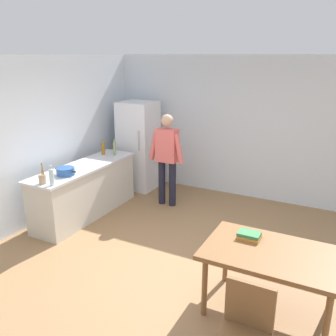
# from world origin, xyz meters

# --- Properties ---
(ground_plane) EXTENTS (14.00, 14.00, 0.00)m
(ground_plane) POSITION_xyz_m (0.00, 0.00, 0.00)
(ground_plane) COLOR #936D47
(wall_back) EXTENTS (6.40, 0.12, 2.70)m
(wall_back) POSITION_xyz_m (0.00, 3.00, 1.35)
(wall_back) COLOR silver
(wall_back) RESTS_ON ground_plane
(wall_left) EXTENTS (0.12, 5.60, 2.70)m
(wall_left) POSITION_xyz_m (-2.60, 0.20, 1.35)
(wall_left) COLOR silver
(wall_left) RESTS_ON ground_plane
(kitchen_counter) EXTENTS (0.64, 2.20, 0.90)m
(kitchen_counter) POSITION_xyz_m (-2.00, 0.80, 0.45)
(kitchen_counter) COLOR beige
(kitchen_counter) RESTS_ON ground_plane
(refrigerator) EXTENTS (0.70, 0.67, 1.80)m
(refrigerator) POSITION_xyz_m (-1.90, 2.40, 0.90)
(refrigerator) COLOR white
(refrigerator) RESTS_ON ground_plane
(person) EXTENTS (0.70, 0.22, 1.70)m
(person) POSITION_xyz_m (-0.95, 1.85, 0.98)
(person) COLOR #1E1E2D
(person) RESTS_ON ground_plane
(dining_table) EXTENTS (1.40, 0.90, 0.75)m
(dining_table) POSITION_xyz_m (1.40, -0.30, 0.67)
(dining_table) COLOR brown
(dining_table) RESTS_ON ground_plane
(chair) EXTENTS (0.42, 0.42, 0.91)m
(chair) POSITION_xyz_m (1.40, -1.27, 0.53)
(chair) COLOR brown
(chair) RESTS_ON ground_plane
(cooking_pot) EXTENTS (0.40, 0.28, 0.12)m
(cooking_pot) POSITION_xyz_m (-1.92, 0.28, 0.96)
(cooking_pot) COLOR #285193
(cooking_pot) RESTS_ON kitchen_counter
(utensil_jar) EXTENTS (0.11, 0.11, 0.32)m
(utensil_jar) POSITION_xyz_m (-1.94, -0.17, 0.98)
(utensil_jar) COLOR tan
(utensil_jar) RESTS_ON kitchen_counter
(bottle_oil_amber) EXTENTS (0.06, 0.06, 0.28)m
(bottle_oil_amber) POSITION_xyz_m (-2.13, 1.52, 1.02)
(bottle_oil_amber) COLOR #996619
(bottle_oil_amber) RESTS_ON kitchen_counter
(bottle_water_clear) EXTENTS (0.07, 0.07, 0.30)m
(bottle_water_clear) POSITION_xyz_m (-1.77, -0.16, 1.03)
(bottle_water_clear) COLOR silver
(bottle_water_clear) RESTS_ON kitchen_counter
(bottle_vinegar_tall) EXTENTS (0.06, 0.06, 0.32)m
(bottle_vinegar_tall) POSITION_xyz_m (-1.91, 1.58, 1.04)
(bottle_vinegar_tall) COLOR gray
(bottle_vinegar_tall) RESTS_ON kitchen_counter
(book_stack) EXTENTS (0.24, 0.20, 0.07)m
(book_stack) POSITION_xyz_m (1.11, -0.13, 0.78)
(book_stack) COLOR orange
(book_stack) RESTS_ON dining_table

